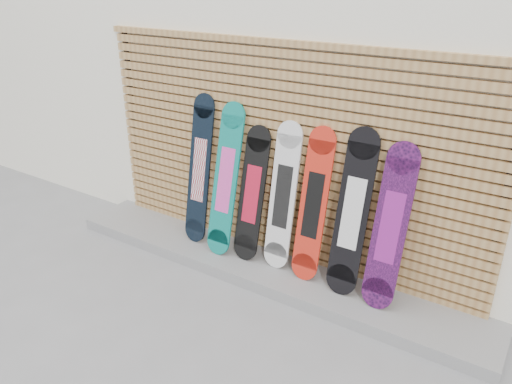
# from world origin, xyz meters

# --- Properties ---
(ground) EXTENTS (80.00, 80.00, 0.00)m
(ground) POSITION_xyz_m (0.00, 0.00, 0.00)
(ground) COLOR gray
(ground) RESTS_ON ground
(building) EXTENTS (12.00, 5.00, 3.60)m
(building) POSITION_xyz_m (0.50, 3.50, 1.80)
(building) COLOR white
(building) RESTS_ON ground
(concrete_step) EXTENTS (4.60, 0.70, 0.12)m
(concrete_step) POSITION_xyz_m (-0.15, 0.68, 0.06)
(concrete_step) COLOR gray
(concrete_step) RESTS_ON ground
(slat_wall) EXTENTS (4.26, 0.08, 2.29)m
(slat_wall) POSITION_xyz_m (-0.15, 0.97, 1.21)
(slat_wall) COLOR #A37743
(slat_wall) RESTS_ON ground
(snowboard_0) EXTENTS (0.26, 0.33, 1.59)m
(snowboard_0) POSITION_xyz_m (-1.03, 0.78, 0.91)
(snowboard_0) COLOR black
(snowboard_0) RESTS_ON concrete_step
(snowboard_1) EXTENTS (0.27, 0.41, 1.56)m
(snowboard_1) POSITION_xyz_m (-0.65, 0.74, 0.90)
(snowboard_1) COLOR #0C746B
(snowboard_1) RESTS_ON concrete_step
(snowboard_2) EXTENTS (0.27, 0.34, 1.37)m
(snowboard_2) POSITION_xyz_m (-0.35, 0.77, 0.80)
(snowboard_2) COLOR black
(snowboard_2) RESTS_ON concrete_step
(snowboard_3) EXTENTS (0.27, 0.29, 1.46)m
(snowboard_3) POSITION_xyz_m (-0.01, 0.80, 0.85)
(snowboard_3) COLOR silver
(snowboard_3) RESTS_ON concrete_step
(snowboard_4) EXTENTS (0.27, 0.33, 1.47)m
(snowboard_4) POSITION_xyz_m (0.33, 0.78, 0.85)
(snowboard_4) COLOR red
(snowboard_4) RESTS_ON concrete_step
(snowboard_5) EXTENTS (0.29, 0.35, 1.53)m
(snowboard_5) POSITION_xyz_m (0.72, 0.77, 0.88)
(snowboard_5) COLOR black
(snowboard_5) RESTS_ON concrete_step
(snowboard_6) EXTENTS (0.29, 0.38, 1.46)m
(snowboard_6) POSITION_xyz_m (1.07, 0.76, 0.85)
(snowboard_6) COLOR black
(snowboard_6) RESTS_ON concrete_step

